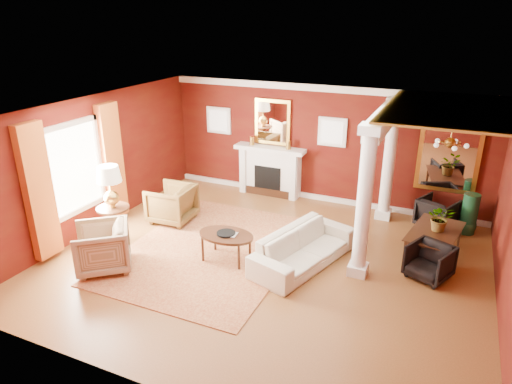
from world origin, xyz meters
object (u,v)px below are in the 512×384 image
at_px(side_table, 111,191).
at_px(armchair_stripe, 102,245).
at_px(sofa, 304,242).
at_px(dining_table, 436,236).
at_px(armchair_leopard, 172,202).
at_px(coffee_table, 226,236).

bearing_deg(side_table, armchair_stripe, -60.93).
relative_size(armchair_stripe, side_table, 0.59).
height_order(sofa, dining_table, sofa).
distance_m(sofa, armchair_stripe, 3.74).
height_order(armchair_stripe, side_table, side_table).
height_order(armchair_leopard, dining_table, armchair_leopard).
relative_size(sofa, side_table, 1.39).
bearing_deg(dining_table, side_table, 118.89).
height_order(armchair_leopard, coffee_table, armchair_leopard).
xyz_separation_m(armchair_leopard, side_table, (-0.52, -1.32, 0.66)).
bearing_deg(armchair_leopard, side_table, -24.59).
distance_m(armchair_stripe, coffee_table, 2.29).
bearing_deg(dining_table, sofa, 131.17).
distance_m(armchair_leopard, side_table, 1.57).
bearing_deg(coffee_table, side_table, -174.22).
xyz_separation_m(sofa, coffee_table, (-1.40, -0.47, 0.06)).
bearing_deg(sofa, side_table, 117.55).
bearing_deg(armchair_stripe, side_table, 169.84).
relative_size(sofa, armchair_leopard, 2.45).
height_order(sofa, coffee_table, sofa).
relative_size(sofa, dining_table, 1.53).
height_order(side_table, dining_table, side_table).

